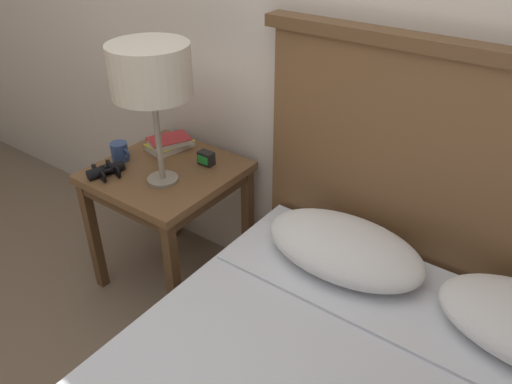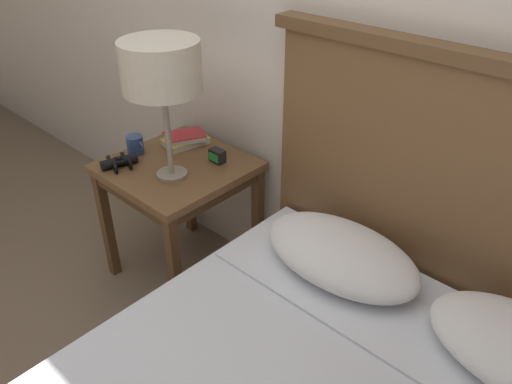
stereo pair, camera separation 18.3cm
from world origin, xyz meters
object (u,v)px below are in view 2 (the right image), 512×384
Objects in this scene: book_on_nightstand at (185,141)px; binoculars_pair at (119,162)px; nightstand at (178,180)px; coffee_mug at (135,145)px; alarm_clock at (217,156)px; book_stacked_on_top at (185,137)px; table_lamp at (161,69)px.

book_on_nightstand is 1.38× the size of binoculars_pair.
nightstand is at bearing 48.14° from binoculars_pair.
alarm_clock is (0.34, 0.20, -0.01)m from coffee_mug.
book_on_nightstand is at bearing 175.66° from alarm_clock.
binoculars_pair is at bearing -67.78° from coffee_mug.
coffee_mug reaches higher than binoculars_pair.
nightstand is 0.27m from binoculars_pair.
alarm_clock is (0.24, -0.01, -0.01)m from book_stacked_on_top.
table_lamp reaches higher than binoculars_pair.
alarm_clock is (0.28, 0.32, 0.01)m from binoculars_pair.
book_stacked_on_top is 0.34m from binoculars_pair.
table_lamp is 0.51m from coffee_mug.
binoculars_pair is 0.14m from coffee_mug.
book_on_nightstand is at bearing 129.00° from nightstand.
book_on_nightstand is 0.34m from binoculars_pair.
book_on_nightstand is 0.24m from alarm_clock.
table_lamp is 0.54m from book_on_nightstand.
table_lamp reaches higher than book_stacked_on_top.
coffee_mug is (-0.09, -0.22, 0.03)m from book_on_nightstand.
binoculars_pair is at bearing -98.14° from book_stacked_on_top.
coffee_mug reaches higher than book_on_nightstand.
nightstand is at bearing 129.09° from table_lamp.
book_stacked_on_top is at bearing 128.75° from table_lamp.
book_stacked_on_top is (-0.12, 0.15, 0.13)m from nightstand.
nightstand is at bearing -51.00° from book_on_nightstand.
book_stacked_on_top reaches higher than binoculars_pair.
table_lamp is at bearing -51.25° from book_stacked_on_top.
book_stacked_on_top is 1.34× the size of binoculars_pair.
nightstand is 3.74× the size of binoculars_pair.
nightstand is 0.21m from alarm_clock.
table_lamp reaches higher than coffee_mug.
book_on_nightstand reaches higher than nightstand.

